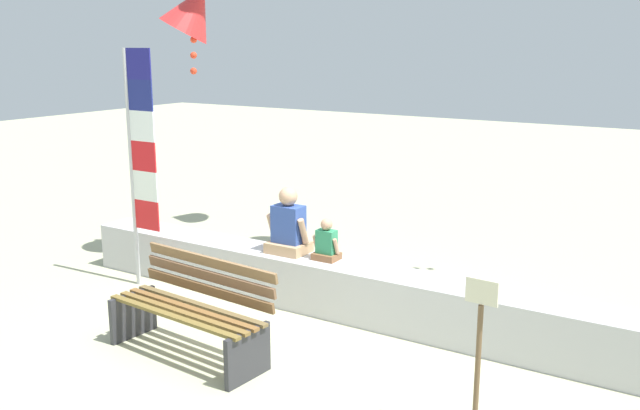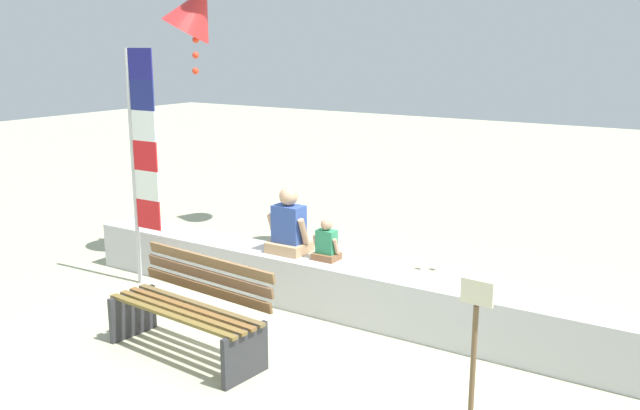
# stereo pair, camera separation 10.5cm
# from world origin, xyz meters

# --- Properties ---
(ground_plane) EXTENTS (40.00, 40.00, 0.00)m
(ground_plane) POSITION_xyz_m (0.00, 0.00, 0.00)
(ground_plane) COLOR #AFB18D
(seawall_ledge) EXTENTS (6.64, 0.52, 0.56)m
(seawall_ledge) POSITION_xyz_m (0.00, 0.90, 0.28)
(seawall_ledge) COLOR #BBB8BB
(seawall_ledge) RESTS_ON ground
(park_bench) EXTENTS (1.68, 0.74, 0.88)m
(park_bench) POSITION_xyz_m (-0.59, -0.67, 0.42)
(park_bench) COLOR brown
(park_bench) RESTS_ON ground
(person_adult) EXTENTS (0.48, 0.35, 0.74)m
(person_adult) POSITION_xyz_m (-0.62, 0.94, 0.84)
(person_adult) COLOR tan
(person_adult) RESTS_ON seawall_ledge
(person_child) EXTENTS (0.30, 0.22, 0.45)m
(person_child) POSITION_xyz_m (-0.13, 0.94, 0.73)
(person_child) COLOR brown
(person_child) RESTS_ON seawall_ledge
(flag_banner) EXTENTS (0.41, 0.05, 2.76)m
(flag_banner) POSITION_xyz_m (-2.33, 0.42, 1.60)
(flag_banner) COLOR #B7B7BC
(flag_banner) RESTS_ON ground
(kite_red) EXTENTS (1.06, 1.02, 1.17)m
(kite_red) POSITION_xyz_m (-2.35, 1.46, 3.21)
(kite_red) COLOR red
(sign_post) EXTENTS (0.24, 0.04, 1.22)m
(sign_post) POSITION_xyz_m (2.11, -0.65, 0.72)
(sign_post) COLOR brown
(sign_post) RESTS_ON ground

